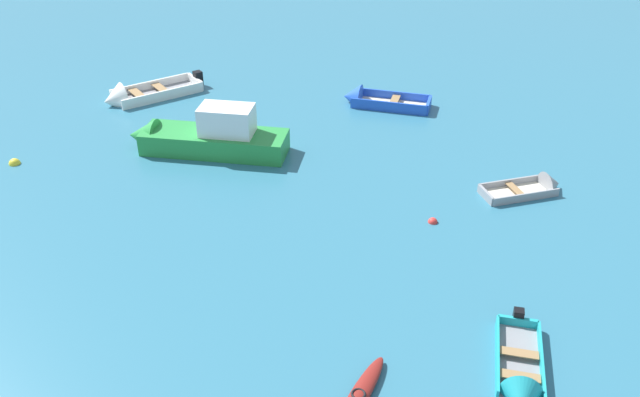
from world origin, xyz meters
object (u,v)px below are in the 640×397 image
object	(u,v)px
motor_launch_green_cluster_inner	(204,136)
mooring_buoy_central	(433,222)
rowboat_grey_back_row_center	(539,187)
rowboat_blue_cluster_outer	(369,100)
mooring_buoy_far_field	(15,164)
rowboat_turquoise_far_right	(520,382)
rowboat_white_back_row_right	(134,96)

from	to	relation	value
motor_launch_green_cluster_inner	mooring_buoy_central	distance (m)	9.76
rowboat_grey_back_row_center	motor_launch_green_cluster_inner	world-z (taller)	motor_launch_green_cluster_inner
rowboat_grey_back_row_center	rowboat_blue_cluster_outer	xyz separation A→B (m)	(-3.88, 8.75, 0.07)
mooring_buoy_central	mooring_buoy_far_field	xyz separation A→B (m)	(-14.33, 7.04, 0.00)
motor_launch_green_cluster_inner	rowboat_blue_cluster_outer	size ratio (longest dim) A/B	1.59
rowboat_grey_back_row_center	mooring_buoy_central	bearing A→B (deg)	-164.39
rowboat_turquoise_far_right	mooring_buoy_far_field	world-z (taller)	rowboat_turquoise_far_right
mooring_buoy_far_field	mooring_buoy_central	bearing A→B (deg)	-26.17
mooring_buoy_far_field	motor_launch_green_cluster_inner	bearing A→B (deg)	-2.84
rowboat_blue_cluster_outer	mooring_buoy_far_field	xyz separation A→B (m)	(-14.84, -2.94, -0.21)
rowboat_white_back_row_right	mooring_buoy_central	world-z (taller)	rowboat_white_back_row_right
rowboat_grey_back_row_center	mooring_buoy_central	size ratio (longest dim) A/B	9.47
rowboat_grey_back_row_center	mooring_buoy_far_field	xyz separation A→B (m)	(-18.72, 5.81, -0.14)
rowboat_white_back_row_right	mooring_buoy_central	xyz separation A→B (m)	(10.06, -12.51, -0.22)
rowboat_turquoise_far_right	rowboat_blue_cluster_outer	xyz separation A→B (m)	(0.92, 17.17, 0.06)
rowboat_white_back_row_right	motor_launch_green_cluster_inner	bearing A→B (deg)	-62.91
rowboat_turquoise_far_right	rowboat_white_back_row_right	distance (m)	21.94
rowboat_blue_cluster_outer	rowboat_turquoise_far_right	bearing A→B (deg)	-93.07
motor_launch_green_cluster_inner	mooring_buoy_central	bearing A→B (deg)	-43.32
rowboat_blue_cluster_outer	mooring_buoy_far_field	size ratio (longest dim) A/B	9.39
rowboat_turquoise_far_right	motor_launch_green_cluster_inner	world-z (taller)	motor_launch_green_cluster_inner
mooring_buoy_far_field	rowboat_grey_back_row_center	bearing A→B (deg)	-17.25
rowboat_blue_cluster_outer	rowboat_white_back_row_right	distance (m)	10.87
rowboat_grey_back_row_center	rowboat_turquoise_far_right	bearing A→B (deg)	-119.70
rowboat_blue_cluster_outer	rowboat_white_back_row_right	world-z (taller)	rowboat_white_back_row_right
rowboat_turquoise_far_right	rowboat_white_back_row_right	world-z (taller)	rowboat_white_back_row_right
motor_launch_green_cluster_inner	mooring_buoy_central	world-z (taller)	motor_launch_green_cluster_inner
rowboat_grey_back_row_center	rowboat_turquoise_far_right	world-z (taller)	rowboat_turquoise_far_right
rowboat_grey_back_row_center	rowboat_white_back_row_right	distance (m)	18.34
rowboat_grey_back_row_center	rowboat_blue_cluster_outer	bearing A→B (deg)	113.91
motor_launch_green_cluster_inner	rowboat_white_back_row_right	size ratio (longest dim) A/B	1.35
rowboat_turquoise_far_right	motor_launch_green_cluster_inner	distance (m)	15.40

